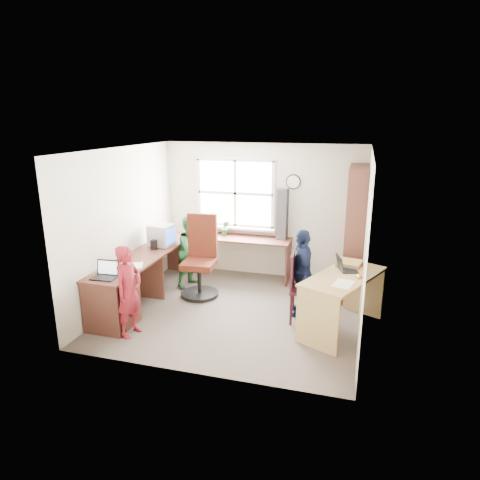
{
  "coord_description": "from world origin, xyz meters",
  "views": [
    {
      "loc": [
        1.7,
        -5.67,
        2.81
      ],
      "look_at": [
        0.0,
        0.25,
        1.05
      ],
      "focal_mm": 32.0,
      "sensor_mm": 36.0,
      "label": 1
    }
  ],
  "objects": [
    {
      "name": "room",
      "position": [
        0.01,
        0.1,
        1.22
      ],
      "size": [
        3.64,
        3.44,
        2.44
      ],
      "color": "#483F38",
      "rests_on": "ground"
    },
    {
      "name": "l_desk",
      "position": [
        -1.31,
        -0.28,
        0.46
      ],
      "size": [
        2.38,
        2.95,
        0.75
      ],
      "color": "#502A20",
      "rests_on": "ground"
    },
    {
      "name": "right_desk",
      "position": [
        1.56,
        -0.16,
        0.58
      ],
      "size": [
        1.14,
        1.52,
        0.8
      ],
      "rotation": [
        0.0,
        0.0,
        -0.42
      ],
      "color": "tan",
      "rests_on": "ground"
    },
    {
      "name": "bookshelf",
      "position": [
        1.65,
        1.19,
        1.0
      ],
      "size": [
        0.3,
        1.02,
        2.1
      ],
      "color": "#502A20",
      "rests_on": "ground"
    },
    {
      "name": "swivel_chair",
      "position": [
        -0.74,
        0.49,
        0.57
      ],
      "size": [
        0.66,
        0.66,
        1.32
      ],
      "rotation": [
        0.0,
        0.0,
        0.08
      ],
      "color": "black",
      "rests_on": "ground"
    },
    {
      "name": "wooden_chair",
      "position": [
        0.97,
        -0.02,
        0.55
      ],
      "size": [
        0.47,
        0.47,
        1.01
      ],
      "rotation": [
        0.0,
        0.0,
        0.08
      ],
      "color": "#351118",
      "rests_on": "ground"
    },
    {
      "name": "crt_monitor",
      "position": [
        -1.45,
        0.56,
        0.93
      ],
      "size": [
        0.41,
        0.37,
        0.36
      ],
      "rotation": [
        0.0,
        0.0,
        -0.13
      ],
      "color": "#B4B2B7",
      "rests_on": "l_desk"
    },
    {
      "name": "laptop_left",
      "position": [
        -1.52,
        -0.98,
        0.8
      ],
      "size": [
        0.34,
        0.29,
        0.22
      ],
      "rotation": [
        0.0,
        0.0,
        0.07
      ],
      "color": "black",
      "rests_on": "l_desk"
    },
    {
      "name": "laptop_right",
      "position": [
        1.55,
        0.05,
        0.85
      ],
      "size": [
        0.34,
        0.37,
        0.21
      ],
      "rotation": [
        0.0,
        0.0,
        1.89
      ],
      "color": "black",
      "rests_on": "right_desk"
    },
    {
      "name": "speaker_a",
      "position": [
        -1.48,
        0.33,
        0.83
      ],
      "size": [
        0.08,
        0.08,
        0.16
      ],
      "rotation": [
        0.0,
        0.0,
        -0.05
      ],
      "color": "black",
      "rests_on": "l_desk"
    },
    {
      "name": "speaker_b",
      "position": [
        -1.45,
        0.81,
        0.84
      ],
      "size": [
        0.11,
        0.11,
        0.18
      ],
      "rotation": [
        0.0,
        0.0,
        -0.28
      ],
      "color": "black",
      "rests_on": "l_desk"
    },
    {
      "name": "cd_tower",
      "position": [
        0.4,
        1.54,
        1.2
      ],
      "size": [
        0.19,
        0.17,
        0.89
      ],
      "rotation": [
        0.0,
        0.0,
        -0.09
      ],
      "color": "black",
      "rests_on": "l_desk"
    },
    {
      "name": "game_box",
      "position": [
        1.61,
        0.26,
        0.83
      ],
      "size": [
        0.38,
        0.38,
        0.06
      ],
      "rotation": [
        0.0,
        0.0,
        -0.22
      ],
      "color": "red",
      "rests_on": "right_desk"
    },
    {
      "name": "paper_a",
      "position": [
        -1.37,
        -0.45,
        0.75
      ],
      "size": [
        0.28,
        0.32,
        0.0
      ],
      "rotation": [
        0.0,
        0.0,
        0.41
      ],
      "color": "white",
      "rests_on": "l_desk"
    },
    {
      "name": "paper_b",
      "position": [
        1.56,
        -0.48,
        0.8
      ],
      "size": [
        0.29,
        0.36,
        0.0
      ],
      "rotation": [
        0.0,
        0.0,
        -0.23
      ],
      "color": "white",
      "rests_on": "right_desk"
    },
    {
      "name": "potted_plant",
      "position": [
        -0.63,
        1.48,
        0.89
      ],
      "size": [
        0.17,
        0.14,
        0.27
      ],
      "primitive_type": "imported",
      "rotation": [
        0.0,
        0.0,
        0.13
      ],
      "color": "#2A6829",
      "rests_on": "l_desk"
    },
    {
      "name": "person_red",
      "position": [
        -1.15,
        -1.06,
        0.62
      ],
      "size": [
        0.36,
        0.49,
        1.24
      ],
      "primitive_type": "imported",
      "rotation": [
        0.0,
        0.0,
        1.43
      ],
      "color": "maroon",
      "rests_on": "ground"
    },
    {
      "name": "person_green",
      "position": [
        -1.02,
        0.82,
        0.61
      ],
      "size": [
        0.65,
        0.72,
        1.23
      ],
      "primitive_type": "imported",
      "rotation": [
        0.0,
        0.0,
        1.21
      ],
      "color": "#2C6E37",
      "rests_on": "ground"
    },
    {
      "name": "person_navy",
      "position": [
        0.95,
        0.21,
        0.65
      ],
      "size": [
        0.51,
        0.82,
        1.29
      ],
      "primitive_type": "imported",
      "rotation": [
        0.0,
        0.0,
        -1.29
      ],
      "color": "#141E3F",
      "rests_on": "ground"
    }
  ]
}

